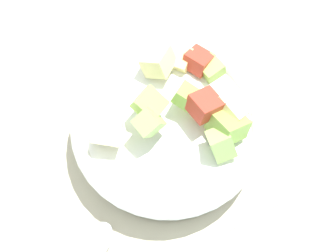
# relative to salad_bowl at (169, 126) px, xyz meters

# --- Properties ---
(ground_plane) EXTENTS (2.40, 2.40, 0.00)m
(ground_plane) POSITION_rel_salad_bowl_xyz_m (-0.00, -0.01, -0.04)
(ground_plane) COLOR silver
(placemat) EXTENTS (0.44, 0.32, 0.01)m
(placemat) POSITION_rel_salad_bowl_xyz_m (-0.00, -0.01, -0.04)
(placemat) COLOR #BCB299
(placemat) RESTS_ON ground_plane
(salad_bowl) EXTENTS (0.25, 0.25, 0.10)m
(salad_bowl) POSITION_rel_salad_bowl_xyz_m (0.00, 0.00, 0.00)
(salad_bowl) COLOR white
(salad_bowl) RESTS_ON placemat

